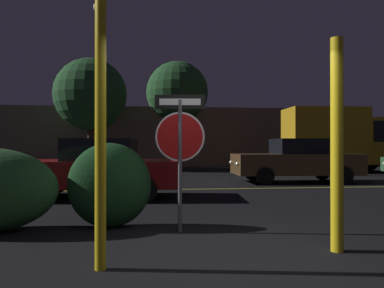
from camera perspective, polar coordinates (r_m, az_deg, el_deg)
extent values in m
plane|color=black|center=(4.64, 6.20, -16.73)|extent=(260.00, 260.00, 0.00)
cube|color=gold|center=(11.29, -1.38, -6.92)|extent=(41.59, 0.12, 0.01)
cylinder|color=#4C4C51|center=(5.69, -1.84, -3.35)|extent=(0.06, 0.06, 2.02)
cylinder|color=white|center=(5.68, -1.84, 1.13)|extent=(0.75, 0.08, 0.75)
cylinder|color=#B71414|center=(5.68, -1.84, 1.13)|extent=(0.69, 0.09, 0.70)
cube|color=black|center=(5.72, -1.84, 6.42)|extent=(0.76, 0.10, 0.22)
cube|color=white|center=(5.72, -1.84, 6.42)|extent=(0.63, 0.09, 0.10)
cylinder|color=yellow|center=(4.11, -13.77, 6.21)|extent=(0.12, 0.12, 3.56)
cylinder|color=yellow|center=(4.99, 21.22, -0.07)|extent=(0.16, 0.16, 2.66)
ellipsoid|color=#19421E|center=(6.18, -12.44, -6.15)|extent=(1.33, 0.71, 1.36)
cube|color=maroon|center=(9.74, -14.38, -4.32)|extent=(4.27, 2.15, 0.64)
cube|color=black|center=(9.69, -13.66, -0.83)|extent=(1.77, 1.70, 0.54)
cylinder|color=black|center=(9.29, -23.39, -6.50)|extent=(0.61, 0.24, 0.60)
cylinder|color=black|center=(10.95, -20.00, -5.55)|extent=(0.61, 0.24, 0.60)
cylinder|color=black|center=(8.70, -7.30, -6.95)|extent=(0.61, 0.24, 0.60)
cylinder|color=black|center=(10.45, -6.40, -5.82)|extent=(0.61, 0.24, 0.60)
sphere|color=#F4EFCC|center=(9.87, -27.15, -4.06)|extent=(0.14, 0.14, 0.14)
sphere|color=#F4EFCC|center=(10.91, -24.60, -3.70)|extent=(0.14, 0.14, 0.14)
cube|color=brown|center=(13.90, 15.50, -2.94)|extent=(4.43, 1.89, 0.72)
cube|color=black|center=(13.93, 16.01, -0.34)|extent=(1.79, 1.58, 0.54)
cylinder|color=black|center=(12.68, 11.08, -4.83)|extent=(0.60, 0.21, 0.60)
cylinder|color=black|center=(14.33, 9.17, -4.30)|extent=(0.60, 0.21, 0.60)
cylinder|color=black|center=(13.68, 22.14, -4.48)|extent=(0.60, 0.21, 0.60)
cylinder|color=black|center=(15.23, 19.18, -4.05)|extent=(0.60, 0.21, 0.60)
sphere|color=#F4EFCC|center=(12.74, 6.96, -3.03)|extent=(0.14, 0.14, 0.14)
sphere|color=#F4EFCC|center=(13.83, 6.00, -2.81)|extent=(0.14, 0.14, 0.14)
sphere|color=#F4EFCC|center=(16.56, 27.27, -2.67)|extent=(0.14, 0.14, 0.14)
cube|color=gold|center=(21.06, 26.97, 0.39)|extent=(2.34, 2.11, 2.28)
cube|color=black|center=(21.07, 26.97, 1.63)|extent=(2.12, 2.14, 1.00)
cube|color=gold|center=(19.68, 19.50, 1.13)|extent=(3.78, 2.29, 2.76)
cylinder|color=black|center=(21.94, 25.44, -2.55)|extent=(0.85, 0.31, 0.84)
cylinder|color=black|center=(20.41, 16.64, -2.74)|extent=(0.85, 0.31, 0.84)
cylinder|color=black|center=(18.49, 18.93, -3.00)|extent=(0.85, 0.31, 0.84)
cylinder|color=#4C4C51|center=(17.62, -14.16, 7.52)|extent=(0.16, 0.16, 7.38)
sphere|color=#F9E5B2|center=(18.55, -14.15, 19.55)|extent=(0.42, 0.42, 0.42)
cylinder|color=#422D1E|center=(21.18, -15.22, -0.15)|extent=(0.32, 0.32, 2.69)
sphere|color=#235128|center=(21.36, -15.22, 7.29)|extent=(3.95, 3.95, 3.95)
cylinder|color=#422D1E|center=(23.59, -2.26, 0.53)|extent=(0.32, 0.32, 3.26)
sphere|color=#235128|center=(23.82, -2.26, 7.85)|extent=(3.91, 3.91, 3.91)
cube|color=#6B5B4C|center=(24.93, -7.68, 1.00)|extent=(30.05, 3.85, 3.71)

